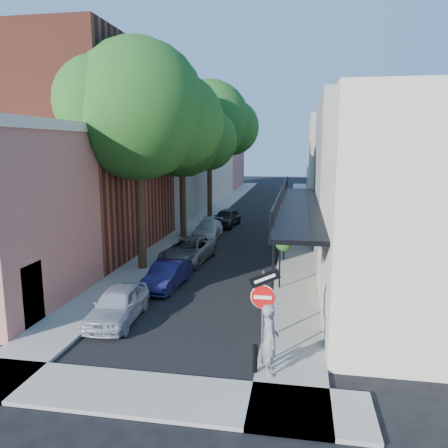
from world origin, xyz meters
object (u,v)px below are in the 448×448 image
at_px(sign_post, 263,301).
at_px(parked_car_d, 208,229).
at_px(parked_car_a, 118,304).
at_px(parked_car_c, 188,251).
at_px(oak_near, 148,113).
at_px(bollard, 255,359).
at_px(parked_car_e, 226,218).
at_px(parked_car_b, 167,275).
at_px(pedestrian, 270,339).
at_px(oak_far, 215,123).
at_px(oak_mid, 188,134).

height_order(sign_post, parked_car_d, sign_post).
relative_size(parked_car_a, parked_car_c, 0.80).
bearing_deg(oak_near, sign_post, -54.91).
relative_size(bollard, parked_car_c, 0.17).
distance_m(bollard, oak_near, 13.78).
bearing_deg(parked_car_e, parked_car_b, -83.98).
height_order(oak_near, parked_car_d, oak_near).
xyz_separation_m(oak_near, parked_car_e, (1.76, 12.53, -7.18)).
bearing_deg(pedestrian, bollard, 77.66).
bearing_deg(bollard, parked_car_e, 101.68).
xyz_separation_m(oak_far, parked_car_a, (1.04, -23.77, -7.62)).
distance_m(parked_car_a, pedestrian, 6.47).
xyz_separation_m(oak_near, parked_car_a, (1.05, -6.76, -7.24)).
bearing_deg(parked_car_c, bollard, -61.59).
distance_m(parked_car_b, parked_car_c, 4.44).
height_order(sign_post, pedestrian, sign_post).
height_order(sign_post, oak_far, oak_far).
bearing_deg(parked_car_b, parked_car_d, 96.30).
bearing_deg(bollard, parked_car_a, 150.57).
relative_size(parked_car_a, pedestrian, 1.86).
xyz_separation_m(sign_post, oak_far, (-6.51, 26.30, 6.22)).
bearing_deg(parked_car_d, oak_far, 97.39).
xyz_separation_m(oak_mid, parked_car_b, (1.72, -10.78, -6.47)).
xyz_separation_m(oak_near, parked_car_b, (1.67, -2.81, -7.29)).
relative_size(bollard, oak_far, 0.07).
xyz_separation_m(sign_post, parked_car_a, (-5.47, 2.53, -1.40)).
xyz_separation_m(parked_car_a, parked_car_c, (0.44, 8.39, 0.02)).
height_order(sign_post, bollard, sign_post).
bearing_deg(parked_car_c, pedestrian, -59.91).
distance_m(oak_mid, pedestrian, 19.90).
relative_size(oak_mid, parked_car_a, 2.73).
bearing_deg(oak_near, oak_mid, 90.37).
xyz_separation_m(oak_near, pedestrian, (6.77, -9.76, -6.76)).
relative_size(oak_far, parked_car_e, 2.90).
height_order(sign_post, parked_car_e, sign_post).
bearing_deg(bollard, sign_post, 71.44).
xyz_separation_m(parked_car_b, pedestrian, (5.10, -6.95, 0.53)).
height_order(bollard, parked_car_e, parked_car_e).
bearing_deg(oak_near, pedestrian, -55.26).
xyz_separation_m(parked_car_c, pedestrian, (5.27, -11.39, 0.47)).
height_order(parked_car_c, pedestrian, pedestrian).
xyz_separation_m(oak_far, parked_car_d, (1.22, -8.87, -7.66)).
bearing_deg(parked_car_a, oak_mid, 91.25).
height_order(oak_mid, pedestrian, oak_mid).
height_order(bollard, parked_car_c, parked_car_c).
height_order(oak_far, parked_car_a, oak_far).
bearing_deg(parked_car_c, parked_car_b, -82.53).
bearing_deg(parked_car_b, oak_mid, 103.07).
relative_size(oak_near, parked_car_b, 3.19).
distance_m(oak_far, parked_car_a, 24.98).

